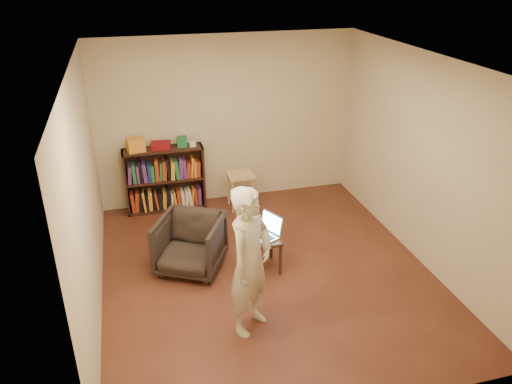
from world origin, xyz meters
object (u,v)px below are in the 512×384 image
object	(u,v)px
bookshelf	(165,182)
armchair	(190,244)
stool	(240,180)
laptop	(266,231)
side_table	(261,243)
person	(250,262)

from	to	relation	value
bookshelf	armchair	size ratio (longest dim) A/B	1.54
stool	laptop	distance (m)	1.69
stool	laptop	world-z (taller)	laptop
armchair	side_table	bearing A→B (deg)	12.68
bookshelf	stool	xyz separation A→B (m)	(1.13, -0.28, 0.03)
bookshelf	stool	world-z (taller)	bookshelf
bookshelf	stool	size ratio (longest dim) A/B	2.08
stool	side_table	xyz separation A→B (m)	(-0.15, -1.72, -0.09)
armchair	stool	bearing A→B (deg)	83.95
stool	laptop	size ratio (longest dim) A/B	1.23
stool	armchair	world-z (taller)	armchair
stool	person	distance (m)	2.82
armchair	person	size ratio (longest dim) A/B	0.48
person	bookshelf	bearing A→B (deg)	57.55
side_table	laptop	distance (m)	0.16
bookshelf	armchair	distance (m)	1.78
stool	armchair	bearing A→B (deg)	-123.77
bookshelf	stool	distance (m)	1.16
armchair	laptop	distance (m)	0.96
bookshelf	laptop	size ratio (longest dim) A/B	2.56
side_table	person	size ratio (longest dim) A/B	0.28
armchair	side_table	size ratio (longest dim) A/B	1.72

